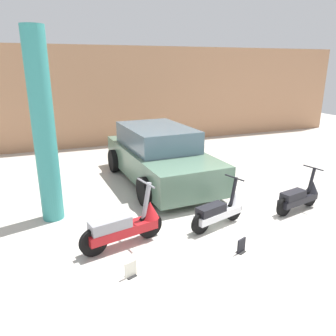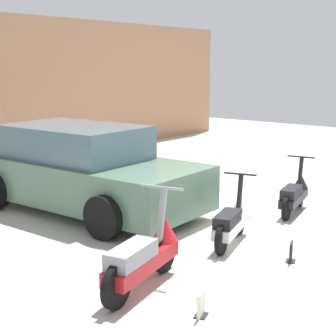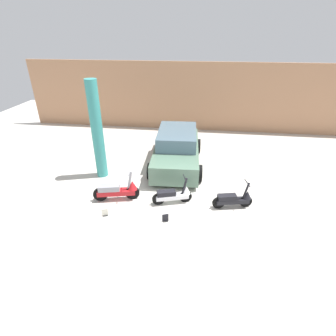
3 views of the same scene
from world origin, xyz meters
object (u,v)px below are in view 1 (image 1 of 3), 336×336
(scooter_front_center, at_px, (300,196))
(placard_near_left_scooter, at_px, (131,270))
(scooter_front_left, at_px, (126,225))
(car_rear_left, at_px, (160,156))
(scooter_front_right, at_px, (220,210))
(support_column_side, at_px, (44,129))
(placard_near_right_scooter, at_px, (241,246))

(scooter_front_center, relative_size, placard_near_left_scooter, 5.10)
(scooter_front_left, height_order, car_rear_left, car_rear_left)
(scooter_front_center, distance_m, car_rear_left, 3.73)
(scooter_front_right, distance_m, support_column_side, 3.80)
(placard_near_left_scooter, bearing_deg, scooter_front_left, 79.23)
(scooter_front_left, xyz_separation_m, placard_near_left_scooter, (-0.18, -0.93, -0.28))
(scooter_front_right, height_order, placard_near_left_scooter, scooter_front_right)
(scooter_front_center, distance_m, placard_near_right_scooter, 2.39)
(placard_near_right_scooter, bearing_deg, car_rear_left, 90.85)
(placard_near_right_scooter, bearing_deg, placard_near_left_scooter, 179.24)
(placard_near_left_scooter, bearing_deg, placard_near_right_scooter, -0.76)
(placard_near_right_scooter, distance_m, support_column_side, 4.29)
(scooter_front_right, xyz_separation_m, placard_near_right_scooter, (-0.15, -1.00, -0.22))
(car_rear_left, relative_size, placard_near_left_scooter, 17.14)
(placard_near_right_scooter, height_order, support_column_side, support_column_side)
(scooter_front_center, relative_size, support_column_side, 0.35)
(scooter_front_left, distance_m, placard_near_right_scooter, 2.03)
(car_rear_left, relative_size, support_column_side, 1.18)
(car_rear_left, bearing_deg, scooter_front_left, -32.18)
(scooter_front_left, relative_size, placard_near_left_scooter, 6.02)
(scooter_front_center, bearing_deg, scooter_front_right, 167.82)
(scooter_front_left, xyz_separation_m, scooter_front_right, (1.92, 0.05, -0.05))
(scooter_front_right, bearing_deg, scooter_front_left, 164.47)
(scooter_front_left, bearing_deg, support_column_side, 113.13)
(car_rear_left, xyz_separation_m, placard_near_right_scooter, (0.06, -3.99, -0.60))
(scooter_front_right, bearing_deg, support_column_side, 136.35)
(scooter_front_center, xyz_separation_m, placard_near_right_scooter, (-2.16, -1.02, -0.22))
(scooter_front_right, bearing_deg, scooter_front_center, -16.53)
(scooter_front_right, height_order, placard_near_right_scooter, scooter_front_right)
(scooter_front_left, bearing_deg, scooter_front_center, -12.18)
(placard_near_left_scooter, bearing_deg, car_rear_left, 64.52)
(scooter_front_right, bearing_deg, placard_near_right_scooter, -115.48)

